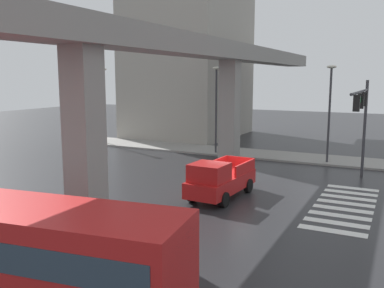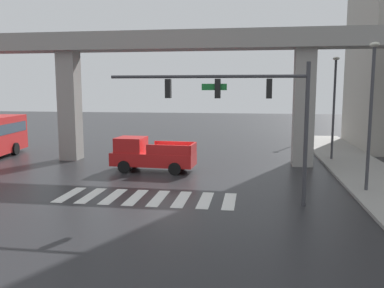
{
  "view_description": "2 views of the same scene",
  "coord_description": "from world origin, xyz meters",
  "px_view_note": "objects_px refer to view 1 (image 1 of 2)",
  "views": [
    {
      "loc": [
        -21.52,
        -8.3,
        6.34
      ],
      "look_at": [
        -0.59,
        2.24,
        2.65
      ],
      "focal_mm": 39.41,
      "sensor_mm": 36.0,
      "label": 1
    },
    {
      "loc": [
        4.83,
        -23.88,
        5.08
      ],
      "look_at": [
        0.81,
        2.82,
        1.38
      ],
      "focal_mm": 37.88,
      "sensor_mm": 36.0,
      "label": 2
    }
  ],
  "objects_px": {
    "pickup_truck": "(219,180)",
    "street_lamp_mid_block": "(216,100)",
    "street_lamp_far_north": "(104,97)",
    "street_lamp_near_corner": "(330,103)",
    "city_bus": "(0,247)",
    "traffic_signal_mast": "(362,109)"
  },
  "relations": [
    {
      "from": "pickup_truck",
      "to": "street_lamp_mid_block",
      "type": "xyz_separation_m",
      "value": [
        11.9,
        5.37,
        3.57
      ]
    },
    {
      "from": "street_lamp_far_north",
      "to": "street_lamp_near_corner",
      "type": "bearing_deg",
      "value": -90.0
    },
    {
      "from": "street_lamp_mid_block",
      "to": "pickup_truck",
      "type": "bearing_deg",
      "value": -155.72
    },
    {
      "from": "pickup_truck",
      "to": "city_bus",
      "type": "relative_size",
      "value": 0.47
    },
    {
      "from": "city_bus",
      "to": "street_lamp_near_corner",
      "type": "height_order",
      "value": "street_lamp_near_corner"
    },
    {
      "from": "street_lamp_mid_block",
      "to": "street_lamp_far_north",
      "type": "xyz_separation_m",
      "value": [
        0.0,
        11.52,
        0.0
      ]
    },
    {
      "from": "city_bus",
      "to": "traffic_signal_mast",
      "type": "xyz_separation_m",
      "value": [
        18.49,
        -7.56,
        2.83
      ]
    },
    {
      "from": "traffic_signal_mast",
      "to": "street_lamp_near_corner",
      "type": "relative_size",
      "value": 1.2
    },
    {
      "from": "city_bus",
      "to": "pickup_truck",
      "type": "bearing_deg",
      "value": -5.6
    },
    {
      "from": "street_lamp_mid_block",
      "to": "city_bus",
      "type": "bearing_deg",
      "value": -170.4
    },
    {
      "from": "pickup_truck",
      "to": "traffic_signal_mast",
      "type": "distance_m",
      "value": 9.39
    },
    {
      "from": "pickup_truck",
      "to": "street_lamp_far_north",
      "type": "height_order",
      "value": "street_lamp_far_north"
    },
    {
      "from": "traffic_signal_mast",
      "to": "city_bus",
      "type": "bearing_deg",
      "value": 157.75
    },
    {
      "from": "traffic_signal_mast",
      "to": "street_lamp_mid_block",
      "type": "height_order",
      "value": "street_lamp_mid_block"
    },
    {
      "from": "pickup_truck",
      "to": "street_lamp_near_corner",
      "type": "height_order",
      "value": "street_lamp_near_corner"
    },
    {
      "from": "street_lamp_far_north",
      "to": "street_lamp_mid_block",
      "type": "bearing_deg",
      "value": -90.0
    },
    {
      "from": "traffic_signal_mast",
      "to": "street_lamp_near_corner",
      "type": "xyz_separation_m",
      "value": [
        5.96,
        2.7,
        0.01
      ]
    },
    {
      "from": "city_bus",
      "to": "street_lamp_far_north",
      "type": "bearing_deg",
      "value": 32.64
    },
    {
      "from": "street_lamp_near_corner",
      "to": "street_lamp_mid_block",
      "type": "height_order",
      "value": "same"
    },
    {
      "from": "pickup_truck",
      "to": "street_lamp_mid_block",
      "type": "relative_size",
      "value": 0.72
    },
    {
      "from": "street_lamp_mid_block",
      "to": "street_lamp_far_north",
      "type": "distance_m",
      "value": 11.52
    },
    {
      "from": "traffic_signal_mast",
      "to": "street_lamp_far_north",
      "type": "xyz_separation_m",
      "value": [
        5.96,
        23.22,
        0.01
      ]
    }
  ]
}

